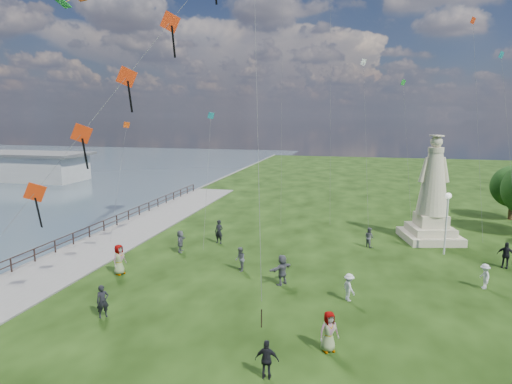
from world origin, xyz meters
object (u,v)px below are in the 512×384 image
(person_6, at_px, (219,232))
(person_0, at_px, (103,301))
(statue, at_px, (432,201))
(person_7, at_px, (369,237))
(lamppost, at_px, (447,210))
(pier_pavilion, at_px, (1,165))
(person_5, at_px, (180,241))
(person_11, at_px, (282,270))
(person_4, at_px, (329,331))
(person_10, at_px, (119,259))
(person_8, at_px, (485,276))
(person_9, at_px, (506,255))
(person_1, at_px, (240,259))
(person_2, at_px, (349,287))
(person_3, at_px, (267,360))

(person_6, bearing_deg, person_0, -84.19)
(statue, height_order, person_7, statue)
(lamppost, bearing_deg, pier_pavilion, 157.92)
(pier_pavilion, xyz_separation_m, person_5, (44.23, -29.45, -1.04))
(pier_pavilion, bearing_deg, person_11, -32.69)
(statue, height_order, person_4, statue)
(person_11, bearing_deg, person_10, -50.83)
(person_7, relative_size, person_8, 1.03)
(person_5, bearing_deg, person_9, -96.85)
(lamppost, bearing_deg, person_7, 174.98)
(statue, height_order, person_10, statue)
(statue, bearing_deg, person_10, -161.33)
(person_1, bearing_deg, person_6, -169.73)
(pier_pavilion, relative_size, person_4, 17.18)
(person_0, relative_size, person_2, 1.09)
(person_5, xyz_separation_m, person_9, (21.81, 1.97, 0.06))
(pier_pavilion, distance_m, person_6, 53.45)
(statue, relative_size, person_8, 5.68)
(person_8, bearing_deg, person_3, -50.85)
(pier_pavilion, xyz_separation_m, person_8, (63.81, -31.50, -1.11))
(person_1, xyz_separation_m, person_11, (2.99, -1.53, 0.13))
(pier_pavilion, relative_size, person_2, 20.09)
(person_9, bearing_deg, person_8, -95.61)
(person_4, xyz_separation_m, person_9, (10.35, 12.81, -0.01))
(person_2, bearing_deg, person_1, 35.64)
(person_4, bearing_deg, person_9, 20.09)
(person_2, bearing_deg, person_6, 18.96)
(statue, bearing_deg, person_4, -123.24)
(person_9, bearing_deg, person_7, -172.95)
(person_3, xyz_separation_m, person_9, (12.45, 15.31, 0.09))
(pier_pavilion, height_order, person_3, pier_pavilion)
(person_5, distance_m, person_8, 19.69)
(lamppost, distance_m, person_5, 19.07)
(person_7, distance_m, person_10, 17.89)
(statue, bearing_deg, person_7, -160.69)
(person_3, xyz_separation_m, person_6, (-7.33, 16.03, 0.16))
(person_7, distance_m, person_9, 8.88)
(statue, relative_size, person_11, 4.59)
(person_6, height_order, person_7, person_6)
(pier_pavilion, distance_m, person_10, 54.63)
(statue, bearing_deg, person_1, -154.85)
(person_0, height_order, person_9, person_9)
(person_9, distance_m, person_10, 24.69)
(lamppost, relative_size, person_2, 2.99)
(person_8, bearing_deg, person_6, -113.81)
(pier_pavilion, bearing_deg, person_2, -31.85)
(person_2, bearing_deg, lamppost, -65.43)
(person_4, distance_m, person_6, 16.50)
(person_8, distance_m, person_9, 4.61)
(person_1, relative_size, person_6, 0.84)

